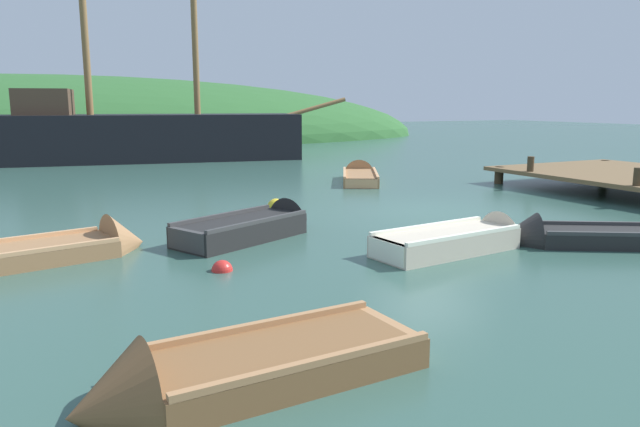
# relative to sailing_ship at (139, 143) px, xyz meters

# --- Properties ---
(ground_plane) EXTENTS (120.00, 120.00, 0.00)m
(ground_plane) POSITION_rel_sailing_ship_xyz_m (3.95, -16.44, -0.80)
(ground_plane) COLOR #33564C
(dock) EXTENTS (5.67, 7.05, 1.59)m
(dock) POSITION_rel_sailing_ship_xyz_m (11.54, -16.44, -0.35)
(dock) COLOR brown
(dock) RESTS_ON ground
(shore_hill) EXTENTS (55.79, 20.25, 8.84)m
(shore_hill) POSITION_rel_sailing_ship_xyz_m (-3.11, 15.65, -0.80)
(shore_hill) COLOR #2D602D
(shore_hill) RESTS_ON ground
(sailing_ship) EXTENTS (16.81, 5.88, 11.50)m
(sailing_ship) POSITION_rel_sailing_ship_xyz_m (0.00, 0.00, 0.00)
(sailing_ship) COLOR black
(sailing_ship) RESTS_ON ground
(rowboat_far) EXTENTS (3.33, 1.32, 1.09)m
(rowboat_far) POSITION_rel_sailing_ship_xyz_m (-3.16, -23.00, -0.71)
(rowboat_far) COLOR brown
(rowboat_far) RESTS_ON ground
(rowboat_outer_right) EXTENTS (3.45, 1.36, 0.95)m
(rowboat_outer_right) POSITION_rel_sailing_ship_xyz_m (2.27, -19.77, -0.67)
(rowboat_outer_right) COLOR beige
(rowboat_outer_right) RESTS_ON ground
(rowboat_portside) EXTENTS (3.39, 2.32, 1.03)m
(rowboat_portside) POSITION_rel_sailing_ship_xyz_m (-0.66, -17.13, -0.65)
(rowboat_portside) COLOR black
(rowboat_portside) RESTS_ON ground
(rowboat_near_dock) EXTENTS (2.69, 3.72, 1.04)m
(rowboat_near_dock) POSITION_rel_sailing_ship_xyz_m (5.46, -10.50, -0.71)
(rowboat_near_dock) COLOR #9E7047
(rowboat_near_dock) RESTS_ON ground
(rowboat_center) EXTENTS (3.15, 1.76, 1.15)m
(rowboat_center) POSITION_rel_sailing_ship_xyz_m (-4.04, -17.19, -0.72)
(rowboat_center) COLOR #9E7047
(rowboat_center) RESTS_ON ground
(rowboat_outer_left) EXTENTS (3.77, 2.79, 1.00)m
(rowboat_outer_left) POSITION_rel_sailing_ship_xyz_m (4.47, -20.46, -0.72)
(rowboat_outer_left) COLOR black
(rowboat_outer_left) RESTS_ON ground
(buoy_yellow) EXTENTS (0.43, 0.43, 0.43)m
(buoy_yellow) POSITION_rel_sailing_ship_xyz_m (0.89, -14.21, -0.80)
(buoy_yellow) COLOR yellow
(buoy_yellow) RESTS_ON ground
(buoy_red) EXTENTS (0.33, 0.33, 0.33)m
(buoy_red) POSITION_rel_sailing_ship_xyz_m (-2.04, -19.20, -0.80)
(buoy_red) COLOR red
(buoy_red) RESTS_ON ground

